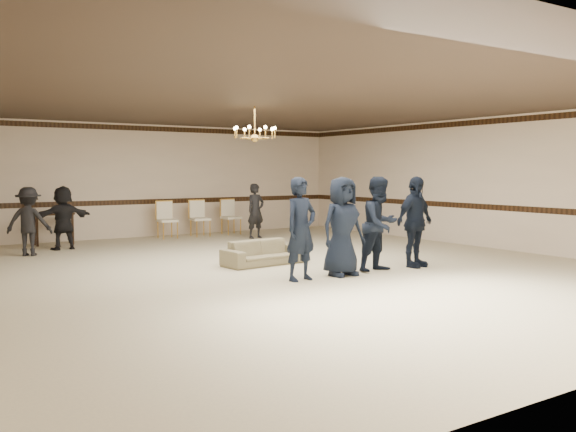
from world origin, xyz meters
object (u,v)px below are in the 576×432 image
Objects in this scene: adult_right at (256,211)px; console_table at (54,229)px; adult_mid at (63,218)px; banquet_chair_mid at (200,219)px; chandelier at (255,122)px; adult_left at (29,221)px; boy_c at (380,224)px; banquet_chair_left at (167,220)px; banquet_chair_right at (231,217)px; settee at (263,253)px; boy_a at (301,229)px; boy_b at (342,226)px; boy_d at (415,222)px.

console_table is (-5.08, 1.51, -0.36)m from adult_right.
adult_right is (5.10, -0.40, 0.00)m from adult_mid.
banquet_chair_mid is at bearing -6.90° from console_table.
chandelier reaches higher than adult_left.
boy_c reaches higher than adult_left.
banquet_chair_right is at bearing 3.51° from banquet_chair_left.
adult_left is at bearing 174.37° from adult_right.
settee is 1.65× the size of banquet_chair_left.
boy_a is at bearing -106.53° from settee.
boy_b is at bearing -84.43° from banquet_chair_left.
chandelier is at bearing 113.78° from boy_c.
boy_a is at bearing -122.17° from adult_right.
boy_d reaches higher than banquet_chair_right.
settee is 1.10× the size of adult_right.
banquet_chair_mid is at bearing 76.91° from chandelier.
boy_b is at bearing -9.16° from boy_a.
banquet_chair_right is at bearing -175.96° from adult_mid.
boy_a is 2.03m from settee.
chandelier is 5.58m from adult_left.
boy_d is at bearing -0.29° from boy_b.
boy_d is 1.16× the size of adult_mid.
banquet_chair_left is at bearing 177.83° from banquet_chair_right.
banquet_chair_right is at bearing 66.98° from chandelier.
adult_mid is at bearing 123.28° from chandelier.
boy_a is 1.74× the size of banquet_chair_right.
settee is 1.65× the size of banquet_chair_mid.
banquet_chair_right is (2.00, 0.00, 0.00)m from banquet_chair_left.
chandelier is 4.98m from adult_right.
adult_right is at bearing 59.54° from chandelier.
chandelier is 3.06m from boy_a.
banquet_chair_left is at bearing -128.73° from adult_left.
boy_b is 1.00× the size of boy_d.
adult_right is 1.72m from banquet_chair_mid.
adult_left is at bearing 31.60° from adult_mid.
adult_left is at bearing 110.11° from boy_a.
banquet_chair_mid is at bearing -132.94° from adult_left.
chandelier reaches higher than boy_a.
boy_d is at bearing -45.11° from chandelier.
adult_right is (0.01, 6.17, -0.13)m from boy_d.
banquet_chair_left is 1.06× the size of console_table.
settee is 4.91m from adult_right.
banquet_chair_right is at bearing 76.69° from boy_b.
chandelier is at bearing -97.54° from banquet_chair_mid.
banquet_chair_right is at bearing 61.48° from boy_a.
adult_mid is 5.11m from banquet_chair_right.
banquet_chair_mid is at bearing 87.79° from boy_d.
boy_a is 1.16× the size of adult_left.
banquet_chair_mid is (-1.08, 1.31, -0.25)m from adult_right.
boy_b is 1.16× the size of adult_right.
boy_a and boy_b have the same top height.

